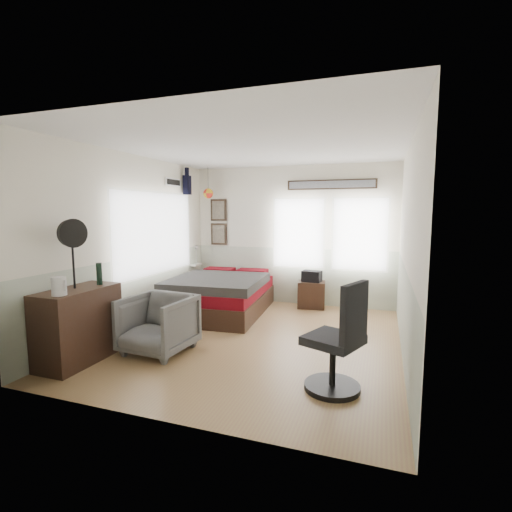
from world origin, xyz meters
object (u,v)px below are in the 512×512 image
at_px(armchair, 158,324).
at_px(task_chair, 339,347).
at_px(nightstand, 311,295).
at_px(bed, 221,295).
at_px(dresser, 79,325).

xyz_separation_m(armchair, task_chair, (2.33, -0.32, 0.09)).
distance_m(armchair, nightstand, 3.24).
xyz_separation_m(bed, nightstand, (1.47, 0.89, -0.08)).
height_order(bed, nightstand, bed).
bearing_deg(nightstand, task_chair, -82.87).
distance_m(dresser, armchair, 0.93).
height_order(dresser, nightstand, dresser).
bearing_deg(task_chair, nightstand, 127.54).
xyz_separation_m(bed, dresser, (-0.73, -2.57, 0.12)).
bearing_deg(nightstand, bed, -156.76).
height_order(bed, dresser, dresser).
height_order(armchair, nightstand, armchair).
bearing_deg(task_chair, bed, 157.53).
bearing_deg(dresser, bed, 74.12).
bearing_deg(bed, task_chair, -49.33).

